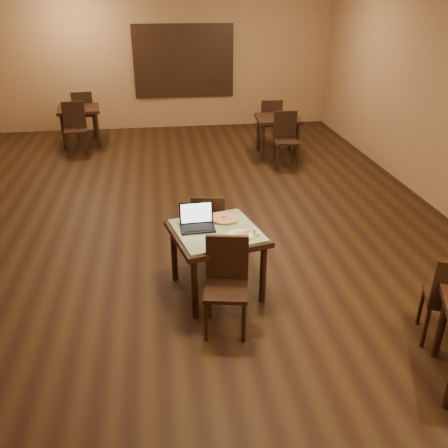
{
  "coord_description": "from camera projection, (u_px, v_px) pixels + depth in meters",
  "views": [
    {
      "loc": [
        -0.2,
        -6.69,
        3.05
      ],
      "look_at": [
        0.42,
        -2.3,
        0.85
      ],
      "focal_mm": 38.0,
      "sensor_mm": 36.0,
      "label": 1
    }
  ],
  "objects": [
    {
      "name": "chair_main_far",
      "position": [
        209.0,
        225.0,
        5.68
      ],
      "size": [
        0.46,
        0.46,
        0.92
      ],
      "rotation": [
        0.0,
        0.0,
        2.96
      ],
      "color": "black",
      "rests_on": "ground"
    },
    {
      "name": "ground",
      "position": [
        176.0,
        210.0,
        7.31
      ],
      "size": [
        10.0,
        10.0,
        0.0
      ],
      "primitive_type": "plane",
      "color": "black",
      "rests_on": "ground"
    },
    {
      "name": "mural",
      "position": [
        184.0,
        61.0,
        11.09
      ],
      "size": [
        2.34,
        0.05,
        1.64
      ],
      "color": "#26608C",
      "rests_on": "wall_back"
    },
    {
      "name": "chair_main_near",
      "position": [
        227.0,
        279.0,
        4.58
      ],
      "size": [
        0.49,
        0.49,
        0.96
      ],
      "rotation": [
        0.0,
        0.0,
        -0.2
      ],
      "color": "black",
      "rests_on": "ground"
    },
    {
      "name": "plate",
      "position": [
        240.0,
        235.0,
        4.89
      ],
      "size": [
        0.27,
        0.27,
        0.01
      ],
      "primitive_type": "cylinder",
      "color": "white",
      "rests_on": "tiled_table"
    },
    {
      "name": "wall_back",
      "position": [
        162.0,
        64.0,
        11.08
      ],
      "size": [
        8.0,
        0.02,
        3.0
      ],
      "primitive_type": "cube",
      "color": "#8C6347",
      "rests_on": "ground"
    },
    {
      "name": "spatula",
      "position": [
        227.0,
        218.0,
        5.23
      ],
      "size": [
        0.12,
        0.24,
        0.01
      ],
      "primitive_type": "cube",
      "rotation": [
        0.0,
        0.0,
        0.12
      ],
      "color": "silver",
      "rests_on": "pizza_whole"
    },
    {
      "name": "laptop",
      "position": [
        197.0,
        221.0,
        5.07
      ],
      "size": [
        0.37,
        0.29,
        0.25
      ],
      "rotation": [
        0.0,
        0.0,
        0.04
      ],
      "color": "black",
      "rests_on": "tiled_table"
    },
    {
      "name": "other_table_b",
      "position": [
        79.0,
        114.0,
        10.11
      ],
      "size": [
        0.95,
        0.95,
        0.8
      ],
      "rotation": [
        0.0,
        0.0,
        0.12
      ],
      "color": "black",
      "rests_on": "ground"
    },
    {
      "name": "other_table_a_chair_near",
      "position": [
        285.0,
        136.0,
        8.93
      ],
      "size": [
        0.47,
        0.47,
        1.02
      ],
      "rotation": [
        0.0,
        0.0,
        -0.07
      ],
      "color": "black",
      "rests_on": "ground"
    },
    {
      "name": "other_table_b_chair_far",
      "position": [
        83.0,
        111.0,
        10.68
      ],
      "size": [
        0.5,
        0.5,
        1.04
      ],
      "rotation": [
        0.0,
        0.0,
        3.26
      ],
      "color": "black",
      "rests_on": "ground"
    },
    {
      "name": "pizza_slice",
      "position": [
        240.0,
        234.0,
        4.88
      ],
      "size": [
        0.22,
        0.22,
        0.02
      ],
      "primitive_type": null,
      "rotation": [
        0.0,
        0.0,
        0.43
      ],
      "color": "beige",
      "rests_on": "plate"
    },
    {
      "name": "other_table_b_chair_near",
      "position": [
        75.0,
        125.0,
        9.61
      ],
      "size": [
        0.5,
        0.5,
        1.04
      ],
      "rotation": [
        0.0,
        0.0,
        0.12
      ],
      "color": "black",
      "rests_on": "ground"
    },
    {
      "name": "other_table_a_chair_far",
      "position": [
        270.0,
        121.0,
        9.98
      ],
      "size": [
        0.47,
        0.47,
        1.02
      ],
      "rotation": [
        0.0,
        0.0,
        3.07
      ],
      "color": "black",
      "rests_on": "ground"
    },
    {
      "name": "wall_right",
      "position": [
        437.0,
        104.0,
        7.15
      ],
      "size": [
        0.02,
        10.0,
        3.0
      ],
      "primitive_type": "cube",
      "color": "#8C6347",
      "rests_on": "ground"
    },
    {
      "name": "tiled_table",
      "position": [
        217.0,
        238.0,
        5.07
      ],
      "size": [
        1.1,
        1.1,
        0.76
      ],
      "rotation": [
        0.0,
        0.0,
        0.23
      ],
      "color": "black",
      "rests_on": "ground"
    },
    {
      "name": "napkin_roll",
      "position": [
        256.0,
        232.0,
        4.94
      ],
      "size": [
        0.04,
        0.16,
        0.04
      ],
      "rotation": [
        0.0,
        0.0,
        0.07
      ],
      "color": "white",
      "rests_on": "tiled_table"
    },
    {
      "name": "pizza_pan",
      "position": [
        225.0,
        219.0,
        5.25
      ],
      "size": [
        0.34,
        0.34,
        0.01
      ],
      "primitive_type": "cylinder",
      "color": "silver",
      "rests_on": "tiled_table"
    },
    {
      "name": "wall_front",
      "position": [
        215.0,
        359.0,
        2.21
      ],
      "size": [
        8.0,
        0.02,
        3.0
      ],
      "primitive_type": "cube",
      "color": "#8C6347",
      "rests_on": "ground"
    },
    {
      "name": "pizza_whole",
      "position": [
        225.0,
        218.0,
        5.24
      ],
      "size": [
        0.32,
        0.32,
        0.02
      ],
      "color": "beige",
      "rests_on": "pizza_pan"
    },
    {
      "name": "other_table_a",
      "position": [
        278.0,
        124.0,
        9.42
      ],
      "size": [
        0.9,
        0.9,
        0.79
      ],
      "rotation": [
        0.0,
        0.0,
        -0.07
      ],
      "color": "black",
      "rests_on": "ground"
    }
  ]
}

